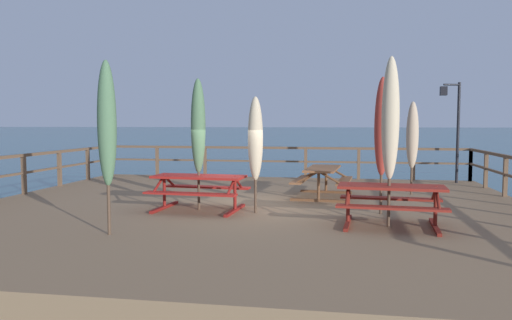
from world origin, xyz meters
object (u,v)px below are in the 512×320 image
at_px(patio_umbrella_tall_front, 390,119).
at_px(patio_umbrella_tall_back_left, 412,136).
at_px(picnic_table_front_right, 391,197).
at_px(patio_umbrella_tall_back_right, 198,127).
at_px(picnic_table_mid_centre, 323,176).
at_px(picnic_table_back_right, 199,185).
at_px(patio_umbrella_short_mid, 382,127).
at_px(patio_umbrella_tall_mid_left, 107,124).
at_px(patio_umbrella_tall_mid_right, 255,139).
at_px(lamp_post_hooked, 453,117).

bearing_deg(patio_umbrella_tall_front, patio_umbrella_tall_back_left, 76.86).
xyz_separation_m(picnic_table_front_right, patio_umbrella_tall_back_right, (-4.01, 1.13, 1.28)).
distance_m(picnic_table_mid_centre, patio_umbrella_tall_front, 4.01).
height_order(picnic_table_back_right, patio_umbrella_tall_back_left, patio_umbrella_tall_back_left).
height_order(picnic_table_front_right, patio_umbrella_tall_back_right, patio_umbrella_tall_back_right).
xyz_separation_m(patio_umbrella_tall_front, patio_umbrella_short_mid, (-0.03, 1.33, -0.16)).
height_order(patio_umbrella_tall_front, patio_umbrella_tall_back_right, patio_umbrella_tall_front).
distance_m(picnic_table_back_right, patio_umbrella_tall_front, 4.34).
distance_m(patio_umbrella_tall_mid_left, patio_umbrella_short_mid, 5.51).
relative_size(picnic_table_front_right, picnic_table_back_right, 0.96).
distance_m(patio_umbrella_tall_front, patio_umbrella_tall_mid_left, 5.01).
bearing_deg(patio_umbrella_tall_mid_right, patio_umbrella_tall_mid_left, -131.23).
xyz_separation_m(picnic_table_front_right, patio_umbrella_tall_mid_right, (-2.71, 0.96, 1.02)).
bearing_deg(patio_umbrella_tall_back_left, patio_umbrella_tall_mid_right, -137.62).
xyz_separation_m(picnic_table_mid_centre, patio_umbrella_short_mid, (1.29, -2.18, 1.27)).
height_order(picnic_table_front_right, patio_umbrella_tall_mid_right, patio_umbrella_tall_mid_right).
bearing_deg(lamp_post_hooked, patio_umbrella_tall_front, -110.24).
xyz_separation_m(patio_umbrella_tall_mid_left, patio_umbrella_short_mid, (4.77, 2.76, -0.06)).
xyz_separation_m(patio_umbrella_tall_front, patio_umbrella_tall_mid_left, (-4.80, -1.43, -0.09)).
xyz_separation_m(patio_umbrella_tall_back_left, patio_umbrella_short_mid, (-1.05, -3.04, 0.25)).
bearing_deg(patio_umbrella_short_mid, picnic_table_mid_centre, 120.56).
xyz_separation_m(picnic_table_front_right, patio_umbrella_tall_back_left, (0.97, 4.32, 1.02)).
relative_size(picnic_table_mid_centre, patio_umbrella_tall_back_right, 0.71).
distance_m(picnic_table_back_right, patio_umbrella_short_mid, 4.12).
xyz_separation_m(patio_umbrella_tall_back_right, patio_umbrella_tall_back_left, (4.98, 3.18, -0.25)).
distance_m(patio_umbrella_short_mid, lamp_post_hooked, 6.43).
height_order(picnic_table_back_right, patio_umbrella_tall_back_right, patio_umbrella_tall_back_right).
bearing_deg(lamp_post_hooked, patio_umbrella_tall_back_right, -137.84).
bearing_deg(picnic_table_front_right, lamp_post_hooked, 69.94).
height_order(patio_umbrella_short_mid, lamp_post_hooked, lamp_post_hooked).
bearing_deg(patio_umbrella_tall_mid_left, picnic_table_mid_centre, 54.81).
relative_size(picnic_table_front_right, patio_umbrella_short_mid, 0.70).
relative_size(patio_umbrella_tall_back_left, patio_umbrella_tall_mid_left, 0.84).
distance_m(patio_umbrella_tall_front, patio_umbrella_tall_back_right, 4.14).
xyz_separation_m(patio_umbrella_tall_back_right, patio_umbrella_tall_mid_left, (-0.84, -2.62, 0.06)).
bearing_deg(picnic_table_back_right, picnic_table_front_right, -15.02).
bearing_deg(patio_umbrella_tall_front, picnic_table_mid_centre, 110.59).
relative_size(picnic_table_back_right, lamp_post_hooked, 0.66).
relative_size(patio_umbrella_tall_front, lamp_post_hooked, 0.98).
relative_size(picnic_table_mid_centre, patio_umbrella_tall_mid_left, 0.69).
bearing_deg(patio_umbrella_tall_mid_left, lamp_post_hooked, 49.13).
bearing_deg(patio_umbrella_short_mid, picnic_table_front_right, -86.58).
xyz_separation_m(picnic_table_back_right, picnic_table_mid_centre, (2.62, 2.38, -0.00)).
xyz_separation_m(picnic_table_back_right, patio_umbrella_tall_mid_left, (-0.86, -2.56, 1.33)).
distance_m(patio_umbrella_tall_back_right, lamp_post_hooked, 8.92).
relative_size(picnic_table_mid_centre, patio_umbrella_short_mid, 0.72).
distance_m(picnic_table_front_right, patio_umbrella_tall_back_left, 4.54).
height_order(patio_umbrella_tall_front, lamp_post_hooked, lamp_post_hooked).
xyz_separation_m(picnic_table_back_right, lamp_post_hooked, (6.59, 6.05, 1.55)).
height_order(picnic_table_mid_centre, patio_umbrella_tall_front, patio_umbrella_tall_front).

